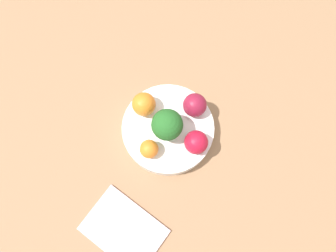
{
  "coord_description": "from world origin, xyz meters",
  "views": [
    {
      "loc": [
        0.04,
        -0.18,
        0.71
      ],
      "look_at": [
        0.0,
        0.0,
        0.06
      ],
      "focal_mm": 35.0,
      "sensor_mm": 36.0,
      "label": 1
    }
  ],
  "objects_px": {
    "napkin": "(124,230)",
    "bowl": "(168,129)",
    "broccoli": "(165,124)",
    "apple_red": "(195,105)",
    "orange_front": "(144,104)",
    "orange_back": "(149,149)",
    "apple_green": "(196,142)"
  },
  "relations": [
    {
      "from": "bowl",
      "to": "napkin",
      "type": "relative_size",
      "value": 1.05
    },
    {
      "from": "apple_red",
      "to": "napkin",
      "type": "bearing_deg",
      "value": -107.42
    },
    {
      "from": "bowl",
      "to": "orange_back",
      "type": "relative_size",
      "value": 5.1
    },
    {
      "from": "orange_front",
      "to": "orange_back",
      "type": "relative_size",
      "value": 1.3
    },
    {
      "from": "apple_red",
      "to": "apple_green",
      "type": "xyz_separation_m",
      "value": [
        0.02,
        -0.08,
        -0.0
      ]
    },
    {
      "from": "apple_red",
      "to": "orange_front",
      "type": "relative_size",
      "value": 1.0
    },
    {
      "from": "apple_green",
      "to": "orange_back",
      "type": "height_order",
      "value": "apple_green"
    },
    {
      "from": "bowl",
      "to": "orange_back",
      "type": "height_order",
      "value": "orange_back"
    },
    {
      "from": "orange_front",
      "to": "broccoli",
      "type": "bearing_deg",
      "value": -34.61
    },
    {
      "from": "napkin",
      "to": "bowl",
      "type": "bearing_deg",
      "value": 79.49
    },
    {
      "from": "bowl",
      "to": "apple_green",
      "type": "bearing_deg",
      "value": -20.98
    },
    {
      "from": "broccoli",
      "to": "napkin",
      "type": "xyz_separation_m",
      "value": [
        -0.04,
        -0.21,
        -0.07
      ]
    },
    {
      "from": "bowl",
      "to": "broccoli",
      "type": "relative_size",
      "value": 2.56
    },
    {
      "from": "bowl",
      "to": "napkin",
      "type": "distance_m",
      "value": 0.22
    },
    {
      "from": "bowl",
      "to": "apple_red",
      "type": "bearing_deg",
      "value": 49.36
    },
    {
      "from": "apple_red",
      "to": "orange_front",
      "type": "distance_m",
      "value": 0.1
    },
    {
      "from": "apple_green",
      "to": "apple_red",
      "type": "bearing_deg",
      "value": 103.68
    },
    {
      "from": "orange_back",
      "to": "napkin",
      "type": "height_order",
      "value": "orange_back"
    },
    {
      "from": "apple_red",
      "to": "orange_front",
      "type": "height_order",
      "value": "same"
    },
    {
      "from": "apple_red",
      "to": "broccoli",
      "type": "bearing_deg",
      "value": -129.26
    },
    {
      "from": "broccoli",
      "to": "orange_back",
      "type": "relative_size",
      "value": 1.99
    },
    {
      "from": "bowl",
      "to": "orange_front",
      "type": "relative_size",
      "value": 3.92
    },
    {
      "from": "broccoli",
      "to": "apple_red",
      "type": "xyz_separation_m",
      "value": [
        0.05,
        0.06,
        -0.02
      ]
    },
    {
      "from": "apple_green",
      "to": "bowl",
      "type": "bearing_deg",
      "value": 159.02
    },
    {
      "from": "bowl",
      "to": "napkin",
      "type": "height_order",
      "value": "bowl"
    },
    {
      "from": "apple_red",
      "to": "napkin",
      "type": "distance_m",
      "value": 0.29
    },
    {
      "from": "apple_red",
      "to": "napkin",
      "type": "xyz_separation_m",
      "value": [
        -0.08,
        -0.27,
        -0.06
      ]
    },
    {
      "from": "broccoli",
      "to": "apple_red",
      "type": "bearing_deg",
      "value": 50.74
    },
    {
      "from": "bowl",
      "to": "broccoli",
      "type": "height_order",
      "value": "broccoli"
    },
    {
      "from": "apple_green",
      "to": "napkin",
      "type": "distance_m",
      "value": 0.23
    },
    {
      "from": "napkin",
      "to": "orange_front",
      "type": "bearing_deg",
      "value": 93.9
    },
    {
      "from": "broccoli",
      "to": "orange_back",
      "type": "bearing_deg",
      "value": -113.54
    }
  ]
}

